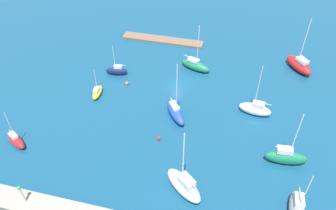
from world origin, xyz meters
TOP-DOWN VIEW (x-y plane):
  - water at (0.00, 0.00)m, footprint 160.00×160.00m
  - pier_dock at (7.70, -17.08)m, footprint 20.77×3.07m
  - harbor_beacon at (15.64, 33.92)m, footprint 0.56×0.56m
  - sailboat_white_east_end at (-16.61, 5.08)m, footprint 6.45×3.04m
  - sailboat_green_mid_basin at (-2.66, -6.70)m, footprint 7.42×4.33m
  - sailboat_red_lone_south at (24.06, 23.26)m, footprint 5.17×3.88m
  - sailboat_gray_far_north at (-23.70, 25.62)m, footprint 2.32×6.47m
  - sailboat_blue_far_south at (-1.81, 9.69)m, footprint 5.70×6.78m
  - sailboat_navy_outer_mooring at (13.97, -0.67)m, footprint 5.02×2.23m
  - sailboat_yellow_along_channel at (15.43, 7.07)m, footprint 2.05×4.66m
  - sailboat_white_lone_north at (-6.84, 25.69)m, footprint 7.43×6.77m
  - sailboat_green_near_pier at (-22.22, 16.10)m, footprint 7.21×2.73m
  - sailboat_red_west_end at (-25.41, -12.22)m, footprint 6.76×7.57m
  - mooring_buoy_red at (-0.24, 16.19)m, footprint 0.67×0.67m
  - mooring_buoy_orange at (10.63, 2.30)m, footprint 0.68×0.68m

SIDE VIEW (x-z plane):
  - water at x=0.00m, z-range 0.00..0.00m
  - pier_dock at x=7.70m, z-range 0.00..0.51m
  - mooring_buoy_red at x=-0.24m, z-range 0.00..0.67m
  - mooring_buoy_orange at x=10.63m, z-range 0.00..0.68m
  - sailboat_yellow_along_channel at x=15.43m, z-range -2.40..3.90m
  - sailboat_red_lone_south at x=24.06m, z-range -3.00..4.86m
  - sailboat_navy_outer_mooring at x=13.97m, z-range -2.65..4.63m
  - sailboat_green_mid_basin at x=-2.66m, z-range -4.44..6.78m
  - sailboat_blue_far_south at x=-1.81m, z-range -5.12..7.56m
  - sailboat_white_east_end at x=-16.61m, z-range -4.29..6.85m
  - sailboat_gray_far_north at x=-23.70m, z-range -3.49..6.09m
  - sailboat_red_west_end at x=-25.41m, z-range -4.87..7.66m
  - sailboat_green_near_pier at x=-22.22m, z-range -4.12..7.01m
  - sailboat_white_lone_north at x=-6.84m, z-range -4.81..7.82m
  - harbor_beacon at x=15.64m, z-range 1.35..5.08m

